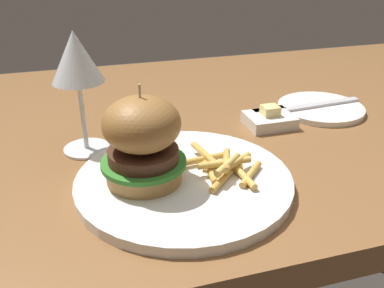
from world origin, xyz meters
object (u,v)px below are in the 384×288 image
Objects in this scene: wine_glass at (76,62)px; bread_plate at (321,108)px; burger_sandwich at (142,140)px; butter_dish at (269,119)px; table_knife at (298,107)px; main_plate at (184,181)px.

bread_plate is (0.43, 0.04, -0.13)m from wine_glass.
wine_glass is 0.45m from bread_plate.
butter_dish is (0.24, 0.14, -0.06)m from burger_sandwich.
wine_glass reaches higher than burger_sandwich.
wine_glass is 0.40m from table_knife.
burger_sandwich is at bearing 171.46° from main_plate.
main_plate is 0.32m from table_knife.
wine_glass is 0.33m from butter_dish.
table_knife is at bearing 5.25° from wine_glass.
butter_dish reaches higher than main_plate.
bread_plate is at bearing 29.77° from main_plate.
burger_sandwich is 0.81× the size of bread_plate.
wine_glass reaches higher than butter_dish.
table_knife reaches higher than main_plate.
burger_sandwich is 0.58× the size of table_knife.
bread_plate is at bearing 4.07° from table_knife.
main_plate is 0.08m from burger_sandwich.
bread_plate is 0.71× the size of table_knife.
table_knife reaches higher than bread_plate.
bread_plate is (0.36, 0.17, -0.06)m from burger_sandwich.
bread_plate is 0.13m from butter_dish.
butter_dish is (0.19, 0.14, 0.00)m from main_plate.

